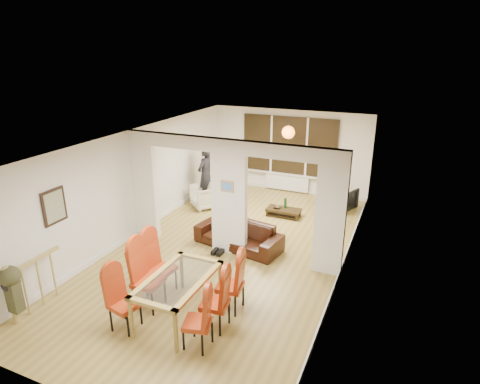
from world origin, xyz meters
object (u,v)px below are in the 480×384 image
Objects in this scene: armchair at (205,196)px; person at (206,175)px; bottle at (285,203)px; sofa at (238,235)px; television at (346,201)px; dining_table at (179,297)px; dining_chair_lc at (161,266)px; dining_chair_ra at (197,318)px; dining_chair_rb at (215,299)px; bowl at (277,207)px; dining_chair_rc at (230,282)px; dining_chair_lb at (148,278)px; coffee_table at (284,212)px; dining_chair_la at (124,301)px.

person reaches higher than armchair.
sofa is at bearing -101.19° from bottle.
television is 3.27× the size of bottle.
dining_table is at bearing -77.43° from sofa.
dining_chair_lc is 1.14× the size of dining_chair_ra.
bowl is at bearing 88.19° from dining_chair_rb.
sofa is 2.06× the size of television.
dining_chair_rc is (0.06, 1.06, 0.03)m from dining_chair_ra.
dining_chair_rc is 1.48× the size of armchair.
bottle is at bearing 76.34° from dining_chair_lb.
bottle is (-1.47, -1.01, 0.08)m from television.
armchair is at bearing 113.04° from dining_chair_lc.
dining_chair_rb is 4.92m from coffee_table.
dining_chair_rc is at bearing -85.02° from coffee_table.
dining_table is 2.23× the size of armchair.
bottle is at bearing 92.80° from dining_chair_la.
dining_chair_ra is 3.37m from sofa.
television is at bearing 110.81° from person.
armchair reaches higher than sofa.
bottle reaches higher than coffee_table.
dining_chair_ra is 0.60× the size of person.
dining_chair_rc is 4.38m from coffee_table.
dining_table is at bearing 126.57° from dining_chair_ra.
sofa reaches higher than bottle.
dining_chair_lb is (0.01, 0.64, 0.07)m from dining_chair_la.
dining_chair_ra reaches higher than bottle.
dining_chair_rc reaches higher than armchair.
bottle is (0.34, 4.98, -0.02)m from dining_table.
sofa is (0.54, 2.73, -0.29)m from dining_chair_lb.
dining_table reaches higher than armchair.
bowl is at bearing 80.63° from dining_chair_ra.
dining_chair_la is 0.96× the size of dining_chair_rc.
dining_chair_rb is (1.32, -0.04, -0.06)m from dining_chair_lb.
person is 8.15× the size of bowl.
television is 1.79m from bottle.
television is (1.11, 5.45, -0.26)m from dining_chair_rc.
dining_chair_lb is at bearing 142.14° from dining_chair_ra.
dining_chair_lb reaches higher than armchair.
bottle is (-0.37, 4.44, -0.18)m from dining_chair_rc.
dining_chair_lb is at bearing -101.22° from coffee_table.
dining_chair_ra is 6.20m from person.
dining_chair_rc reaches higher than bowl.
television is (1.13, 6.00, -0.25)m from dining_chair_rb.
dining_chair_ra is 4.88× the size of bowl.
dining_chair_la is at bearing -136.91° from dining_table.
bowl is (0.82, 4.39, -0.34)m from dining_chair_lc.
dining_chair_lc is at bearing -100.56° from bowl.
television reaches higher than bottle.
bowl is (-0.55, 4.88, -0.30)m from dining_chair_rb.
coffee_table is 0.28m from bottle.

